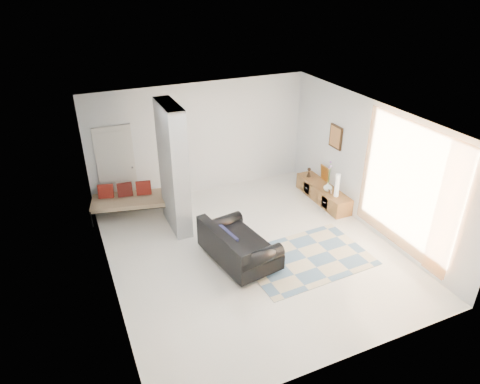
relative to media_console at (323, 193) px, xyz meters
name	(u,v)px	position (x,y,z in m)	size (l,w,h in m)	color
floor	(252,252)	(-2.52, -1.25, -0.20)	(6.00, 6.00, 0.00)	white
ceiling	(254,120)	(-2.52, -1.25, 2.60)	(6.00, 6.00, 0.00)	white
wall_back	(201,139)	(-2.52, 1.75, 1.20)	(6.00, 6.00, 0.00)	white
wall_front	(350,288)	(-2.52, -4.25, 1.20)	(6.00, 6.00, 0.00)	white
wall_left	(104,222)	(-5.27, -1.25, 1.20)	(6.00, 6.00, 0.00)	white
wall_right	(370,167)	(0.23, -1.25, 1.20)	(6.00, 6.00, 0.00)	white
partition_column	(173,169)	(-3.62, 0.35, 1.20)	(0.35, 1.20, 2.80)	#9A9EA0
hallway_door	(117,168)	(-4.62, 1.71, 0.82)	(0.85, 0.06, 2.04)	silver
curtain	(407,188)	(0.15, -2.40, 1.25)	(2.55, 2.55, 0.00)	#FF9A43
wall_art	(336,137)	(0.20, 0.00, 1.45)	(0.04, 0.45, 0.55)	black
media_console	(323,193)	(0.00, 0.00, 0.00)	(0.45, 1.81, 0.80)	brown
loveseat	(236,246)	(-2.94, -1.40, 0.15)	(1.24, 1.81, 0.76)	silver
daybed	(132,199)	(-4.44, 1.23, 0.21)	(1.98, 1.17, 0.77)	black
area_rug	(307,258)	(-1.62, -1.90, -0.20)	(2.46, 1.64, 0.01)	beige
cylinder_lamp	(337,185)	(-0.02, -0.55, 0.48)	(0.10, 0.10, 0.56)	silver
bronze_figurine	(309,172)	(-0.05, 0.61, 0.32)	(0.12, 0.12, 0.24)	#332216
vase	(328,187)	(-0.05, -0.24, 0.30)	(0.21, 0.21, 0.22)	white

